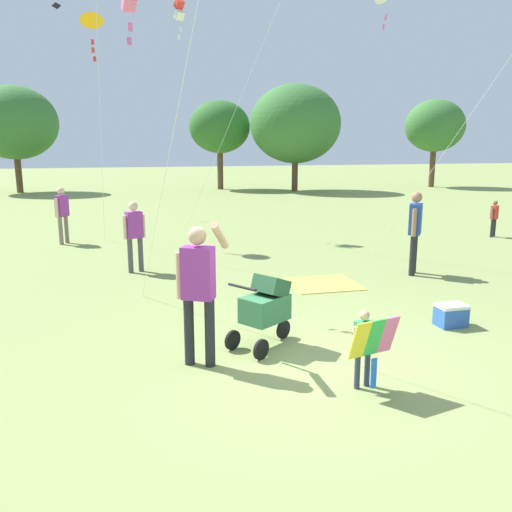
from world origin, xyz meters
TOP-DOWN VIEW (x-y plane):
  - ground_plane at (0.00, 0.00)m, footprint 120.00×120.00m
  - treeline_distant at (-3.88, 25.38)m, footprint 40.65×7.73m
  - child_with_butterfly_kite at (0.41, -0.79)m, footprint 0.62×0.41m
  - person_adult_flyer at (-1.32, 0.39)m, footprint 0.71×0.52m
  - stroller at (-0.33, 0.78)m, footprint 1.06×0.88m
  - kite_green_novelty at (-2.61, 10.12)m, footprint 0.67×2.94m
  - kite_blue_high at (-0.05, 11.20)m, footprint 2.35×3.97m
  - person_red_shirt at (-3.71, 9.78)m, footprint 0.37×0.44m
  - person_sitting_far at (8.84, 7.58)m, footprint 0.33×0.24m
  - person_couple_left at (3.93, 4.01)m, footprint 0.42×0.48m
  - person_kid_running at (-1.89, 5.77)m, footprint 0.48×0.31m
  - picnic_blanket at (1.73, 3.71)m, footprint 1.38×1.30m
  - cooler_box at (2.70, 0.85)m, footprint 0.45×0.33m

SIDE VIEW (x-z plane):
  - ground_plane at x=0.00m, z-range 0.00..0.00m
  - picnic_blanket at x=1.73m, z-range 0.00..0.02m
  - cooler_box at x=2.70m, z-range 0.00..0.35m
  - child_with_butterfly_kite at x=0.41m, z-range 0.10..1.05m
  - stroller at x=-0.33m, z-range 0.09..1.12m
  - person_sitting_far at x=8.84m, z-range 0.10..1.21m
  - person_kid_running at x=-1.89m, z-range 0.14..1.71m
  - person_red_shirt at x=-3.71m, z-range 0.14..1.75m
  - person_couple_left at x=3.93m, z-range 0.16..1.95m
  - person_adult_flyer at x=-1.32m, z-range 0.15..2.03m
  - treeline_distant at x=-3.88m, z-range 0.74..7.09m
  - kite_green_novelty at x=-2.61m, z-range 2.87..9.15m
  - kite_blue_high at x=-0.05m, z-range 3.14..10.20m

